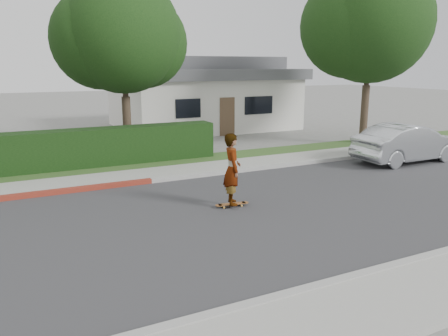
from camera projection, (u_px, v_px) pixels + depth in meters
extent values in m
plane|color=slate|center=(161.00, 228.00, 10.46)|extent=(120.00, 120.00, 0.00)
cube|color=#2D2D30|center=(161.00, 228.00, 10.46)|extent=(60.00, 8.00, 0.01)
cube|color=#9E9E99|center=(244.00, 308.00, 6.87)|extent=(60.00, 0.20, 0.15)
cube|color=#9E9E99|center=(121.00, 184.00, 14.02)|extent=(60.00, 0.20, 0.15)
cube|color=gray|center=(115.00, 179.00, 14.81)|extent=(60.00, 1.60, 0.12)
cube|color=#2D4C1E|center=(105.00, 169.00, 16.21)|extent=(60.00, 1.60, 0.10)
cube|color=black|center=(13.00, 155.00, 15.28)|extent=(15.00, 1.00, 1.50)
cylinder|color=#33261C|center=(127.00, 126.00, 18.67)|extent=(0.36, 0.36, 2.52)
cylinder|color=#33261C|center=(125.00, 81.00, 18.24)|extent=(0.24, 0.24, 2.10)
sphere|color=black|center=(123.00, 34.00, 17.81)|extent=(4.80, 4.80, 4.80)
sphere|color=black|center=(101.00, 39.00, 17.86)|extent=(4.08, 4.08, 4.08)
sphere|color=black|center=(142.00, 43.00, 18.52)|extent=(3.84, 3.84, 3.84)
cylinder|color=#33261C|center=(364.00, 115.00, 21.20)|extent=(0.36, 0.36, 2.88)
cylinder|color=#33261C|center=(367.00, 70.00, 20.70)|extent=(0.24, 0.24, 2.40)
sphere|color=black|center=(371.00, 22.00, 20.21)|extent=(5.60, 5.60, 5.60)
sphere|color=black|center=(351.00, 27.00, 20.26)|extent=(4.76, 4.76, 4.76)
sphere|color=black|center=(380.00, 30.00, 20.93)|extent=(4.48, 4.48, 4.48)
cube|color=beige|center=(201.00, 103.00, 27.53)|extent=(10.00, 8.00, 3.00)
cube|color=#4C4C51|center=(201.00, 74.00, 27.12)|extent=(10.60, 8.60, 0.60)
cube|color=#4C4C51|center=(201.00, 64.00, 26.98)|extent=(8.40, 6.40, 0.80)
cube|color=black|center=(188.00, 108.00, 22.92)|extent=(1.40, 0.06, 1.00)
cube|color=black|center=(259.00, 105.00, 24.78)|extent=(1.80, 0.06, 1.00)
cube|color=brown|center=(227.00, 117.00, 24.04)|extent=(0.90, 0.06, 2.10)
cylinder|color=gold|center=(224.00, 208.00, 11.87)|extent=(0.05, 0.04, 0.05)
cylinder|color=gold|center=(222.00, 206.00, 12.00)|extent=(0.05, 0.04, 0.05)
cylinder|color=gold|center=(242.00, 206.00, 12.03)|extent=(0.05, 0.04, 0.05)
cylinder|color=gold|center=(240.00, 204.00, 12.17)|extent=(0.05, 0.04, 0.05)
cube|color=silver|center=(223.00, 205.00, 11.93)|extent=(0.06, 0.16, 0.02)
cube|color=silver|center=(241.00, 204.00, 12.09)|extent=(0.06, 0.16, 0.02)
cube|color=brown|center=(232.00, 204.00, 12.00)|extent=(0.79, 0.29, 0.02)
cylinder|color=brown|center=(219.00, 205.00, 11.88)|extent=(0.21, 0.21, 0.02)
cylinder|color=brown|center=(245.00, 202.00, 12.13)|extent=(0.21, 0.21, 0.02)
imported|color=white|center=(232.00, 169.00, 11.78)|extent=(0.66, 0.82, 1.95)
imported|color=silver|center=(408.00, 143.00, 17.48)|extent=(4.68, 1.65, 1.54)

